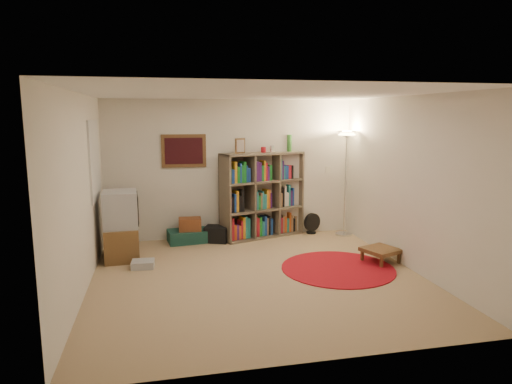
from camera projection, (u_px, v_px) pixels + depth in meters
room at (253, 187)px, 6.14m from camera, size 4.54×4.54×2.54m
bookshelf at (261, 196)px, 8.34m from camera, size 1.62×0.91×1.87m
floor_lamp at (346, 149)px, 8.30m from camera, size 0.38×0.38×1.94m
floor_fan at (312, 223)px, 8.63m from camera, size 0.35×0.23×0.39m
tv_stand at (121, 226)px, 7.09m from camera, size 0.56×0.76×1.07m
dvd_box at (143, 264)px, 6.71m from camera, size 0.34×0.29×0.11m
suitcase at (188, 236)px, 8.06m from camera, size 0.73×0.52×0.22m
wicker_basket at (190, 224)px, 8.00m from camera, size 0.40×0.29×0.22m
duffel_bag at (217, 234)px, 8.09m from camera, size 0.49×0.45×0.28m
red_rug at (338, 268)px, 6.67m from camera, size 1.65×1.65×0.01m
side_table at (381, 251)px, 6.94m from camera, size 0.62×0.62×0.22m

